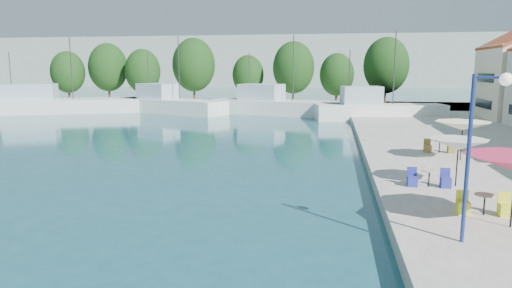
% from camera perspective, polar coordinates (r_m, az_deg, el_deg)
% --- Properties ---
extents(quay_far, '(90.00, 16.00, 0.60)m').
position_cam_1_polar(quay_far, '(68.73, -0.51, 4.85)').
color(quay_far, gray).
rests_on(quay_far, ground).
extents(hill_west, '(180.00, 40.00, 16.00)m').
position_cam_1_polar(hill_west, '(164.04, -2.44, 10.17)').
color(hill_west, '#93A095').
rests_on(hill_west, ground).
extents(hill_east, '(140.00, 40.00, 12.00)m').
position_cam_1_polar(hill_east, '(184.02, 21.11, 8.85)').
color(hill_east, '#93A095').
rests_on(hill_east, ground).
extents(trawler_01, '(21.37, 13.29, 10.20)m').
position_cam_1_polar(trawler_01, '(65.87, -24.12, 4.51)').
color(trawler_01, silver).
rests_on(trawler_01, ground).
extents(trawler_02, '(16.37, 10.47, 10.20)m').
position_cam_1_polar(trawler_02, '(61.32, -10.88, 4.86)').
color(trawler_02, white).
rests_on(trawler_02, ground).
extents(trawler_03, '(18.05, 9.48, 10.20)m').
position_cam_1_polar(trawler_03, '(58.10, 2.60, 4.77)').
color(trawler_03, silver).
rests_on(trawler_03, ground).
extents(trawler_04, '(14.67, 6.05, 10.20)m').
position_cam_1_polar(trawler_04, '(53.23, 14.82, 4.05)').
color(trawler_04, silver).
rests_on(trawler_04, ground).
extents(tree_01, '(5.38, 5.38, 7.96)m').
position_cam_1_polar(tree_01, '(80.61, -22.47, 8.30)').
color(tree_01, '#3F2B19').
rests_on(tree_01, quay_far).
extents(tree_02, '(6.26, 6.26, 9.27)m').
position_cam_1_polar(tree_02, '(79.53, -18.01, 9.09)').
color(tree_02, '#3F2B19').
rests_on(tree_02, quay_far).
extents(tree_03, '(5.57, 5.57, 8.24)m').
position_cam_1_polar(tree_03, '(75.48, -13.97, 8.83)').
color(tree_03, '#3F2B19').
rests_on(tree_03, quay_far).
extents(tree_04, '(6.71, 6.71, 9.94)m').
position_cam_1_polar(tree_04, '(73.64, -7.79, 9.77)').
color(tree_04, '#3F2B19').
rests_on(tree_04, quay_far).
extents(tree_05, '(4.90, 4.90, 7.25)m').
position_cam_1_polar(tree_05, '(71.82, -1.00, 8.63)').
color(tree_05, '#3F2B19').
rests_on(tree_05, quay_far).
extents(tree_06, '(6.21, 6.21, 9.20)m').
position_cam_1_polar(tree_06, '(69.27, 4.70, 9.50)').
color(tree_06, '#3F2B19').
rests_on(tree_06, quay_far).
extents(tree_07, '(5.02, 5.02, 7.43)m').
position_cam_1_polar(tree_07, '(68.97, 10.07, 8.54)').
color(tree_07, '#3F2B19').
rests_on(tree_07, quay_far).
extents(tree_08, '(6.59, 6.59, 9.75)m').
position_cam_1_polar(tree_08, '(70.56, 15.96, 9.43)').
color(tree_08, '#3F2B19').
rests_on(tree_08, quay_far).
extents(umbrella_white, '(2.55, 2.55, 2.12)m').
position_cam_1_polar(umbrella_white, '(21.80, 23.98, -0.05)').
color(umbrella_white, black).
rests_on(umbrella_white, quay_right).
extents(umbrella_cream, '(3.05, 3.05, 2.22)m').
position_cam_1_polar(umbrella_cream, '(28.13, 24.42, 2.08)').
color(umbrella_cream, black).
rests_on(umbrella_cream, quay_right).
extents(cafe_table_01, '(1.82, 0.70, 0.76)m').
position_cam_1_polar(cafe_table_01, '(18.20, 26.61, -7.09)').
color(cafe_table_01, black).
rests_on(cafe_table_01, quay_right).
extents(cafe_table_02, '(1.82, 0.70, 0.76)m').
position_cam_1_polar(cafe_table_02, '(21.47, 20.79, -4.30)').
color(cafe_table_02, black).
rests_on(cafe_table_02, quay_right).
extents(cafe_table_03, '(1.82, 0.70, 0.76)m').
position_cam_1_polar(cafe_table_03, '(30.40, 21.94, -0.48)').
color(cafe_table_03, black).
rests_on(cafe_table_03, quay_right).
extents(street_lamp, '(0.99, 0.51, 5.03)m').
position_cam_1_polar(street_lamp, '(14.51, 26.48, 1.86)').
color(street_lamp, navy).
rests_on(street_lamp, quay_right).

